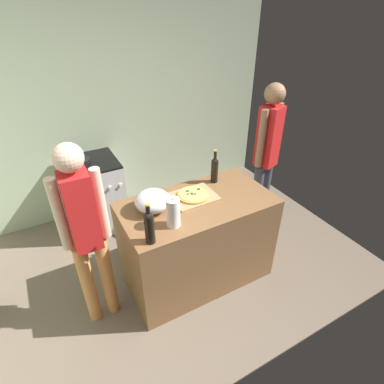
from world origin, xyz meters
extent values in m
cube|color=#6B5B4C|center=(0.00, 1.22, -0.01)|extent=(4.16, 3.04, 0.02)
cube|color=#99A889|center=(0.00, 2.49, 1.30)|extent=(4.16, 0.10, 2.60)
cube|color=brown|center=(0.20, 0.76, 0.46)|extent=(1.37, 0.73, 0.91)
cube|color=tan|center=(0.20, 0.84, 0.92)|extent=(0.40, 0.32, 0.02)
cylinder|color=tan|center=(0.20, 0.84, 0.94)|extent=(0.29, 0.29, 0.02)
cylinder|color=#EAC660|center=(0.20, 0.84, 0.95)|extent=(0.25, 0.25, 0.00)
cylinder|color=#335926|center=(0.19, 0.85, 0.96)|extent=(0.02, 0.02, 0.01)
cylinder|color=#335926|center=(0.15, 0.86, 0.96)|extent=(0.02, 0.02, 0.01)
cylinder|color=#335926|center=(0.28, 0.89, 0.96)|extent=(0.03, 0.03, 0.01)
cylinder|color=#335926|center=(0.21, 0.83, 0.96)|extent=(0.02, 0.02, 0.01)
cylinder|color=#335926|center=(0.19, 0.84, 0.96)|extent=(0.02, 0.02, 0.01)
cylinder|color=#335926|center=(0.17, 0.90, 0.96)|extent=(0.03, 0.03, 0.01)
cylinder|color=#B2B2B7|center=(-0.19, 0.84, 0.92)|extent=(0.13, 0.13, 0.01)
ellipsoid|color=silver|center=(-0.19, 0.84, 1.00)|extent=(0.30, 0.30, 0.18)
cylinder|color=white|center=(-0.13, 0.58, 1.03)|extent=(0.11, 0.11, 0.24)
cylinder|color=#997551|center=(-0.13, 0.58, 1.04)|extent=(0.03, 0.03, 0.25)
cylinder|color=black|center=(-0.36, 0.48, 1.03)|extent=(0.08, 0.08, 0.23)
sphere|color=black|center=(-0.36, 0.48, 1.14)|extent=(0.08, 0.08, 0.08)
cylinder|color=black|center=(-0.36, 0.48, 1.20)|extent=(0.03, 0.03, 0.08)
cylinder|color=gold|center=(-0.36, 0.48, 1.24)|extent=(0.03, 0.03, 0.01)
cylinder|color=black|center=(0.52, 0.99, 1.02)|extent=(0.07, 0.07, 0.21)
sphere|color=black|center=(0.52, 0.99, 1.13)|extent=(0.07, 0.07, 0.07)
cylinder|color=black|center=(0.52, 0.99, 1.19)|extent=(0.03, 0.03, 0.09)
cylinder|color=gold|center=(0.52, 0.99, 1.25)|extent=(0.03, 0.03, 0.01)
cube|color=#B7B7BC|center=(-0.45, 2.09, 0.43)|extent=(0.61, 0.60, 0.86)
cube|color=black|center=(-0.45, 2.09, 0.87)|extent=(0.61, 0.60, 0.02)
cylinder|color=silver|center=(-0.70, 1.78, 0.67)|extent=(0.04, 0.02, 0.04)
cylinder|color=silver|center=(-0.57, 1.78, 0.67)|extent=(0.04, 0.02, 0.04)
cylinder|color=silver|center=(-0.45, 1.78, 0.67)|extent=(0.04, 0.02, 0.04)
cylinder|color=silver|center=(-0.33, 1.78, 0.67)|extent=(0.04, 0.02, 0.04)
cylinder|color=silver|center=(-0.21, 1.78, 0.67)|extent=(0.04, 0.02, 0.04)
cylinder|color=black|center=(-0.53, 2.12, 0.90)|extent=(0.21, 0.21, 0.04)
cylinder|color=#D88C4C|center=(-0.84, 0.77, 0.42)|extent=(0.11, 0.11, 0.83)
cylinder|color=#D88C4C|center=(-0.68, 0.77, 0.42)|extent=(0.11, 0.11, 0.83)
cube|color=red|center=(-0.76, 0.77, 1.14)|extent=(0.20, 0.20, 0.62)
cylinder|color=beige|center=(-0.90, 0.77, 1.16)|extent=(0.08, 0.08, 0.59)
cylinder|color=beige|center=(-0.62, 0.77, 1.16)|extent=(0.08, 0.08, 0.59)
sphere|color=beige|center=(-0.76, 0.77, 1.57)|extent=(0.20, 0.20, 0.20)
cylinder|color=#383D4C|center=(1.34, 1.13, 0.43)|extent=(0.11, 0.11, 0.87)
cylinder|color=#383D4C|center=(1.17, 1.07, 0.43)|extent=(0.11, 0.11, 0.87)
cube|color=red|center=(1.25, 1.10, 1.20)|extent=(0.25, 0.25, 0.65)
cylinder|color=#936B4C|center=(1.39, 1.15, 1.21)|extent=(0.08, 0.08, 0.62)
cylinder|color=#936B4C|center=(1.12, 1.06, 1.21)|extent=(0.08, 0.08, 0.62)
sphere|color=#936B4C|center=(1.25, 1.10, 1.64)|extent=(0.21, 0.21, 0.21)
camera|label=1|loc=(-0.92, -1.16, 2.44)|focal=28.61mm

